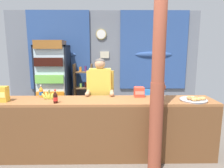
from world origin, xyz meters
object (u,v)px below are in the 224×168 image
Objects in this scene: timber_post at (157,86)px; pastry_tray at (194,99)px; snack_box_choco_powder at (1,94)px; snack_box_crackers at (139,92)px; bottle_shelf_rack at (84,89)px; shopkeeper at (100,91)px; soda_bottle_cola at (55,97)px; banana_bunch at (49,96)px; plastic_lawn_chair at (154,104)px; soda_bottle_water at (162,92)px; drink_fridge at (53,77)px; soda_bottle_orange_soda at (41,92)px; stall_counter at (105,124)px.

timber_post is 6.34× the size of pastry_tray.
snack_box_choco_powder is 2.19m from snack_box_crackers.
shopkeeper reaches higher than bottle_shelf_rack.
soda_bottle_cola is 1.37m from snack_box_crackers.
pastry_tray is at bearing -2.99° from banana_bunch.
plastic_lawn_chair is 3.13m from snack_box_choco_powder.
banana_bunch is (-1.79, 0.08, -0.08)m from soda_bottle_water.
plastic_lawn_chair is 2.48m from soda_bottle_cola.
soda_bottle_cola is (-0.14, -2.19, 0.33)m from bottle_shelf_rack.
drink_fridge is 4.70× the size of pastry_tray.
soda_bottle_water is 1.39× the size of snack_box_choco_powder.
shopkeeper is at bearing 16.86° from soda_bottle_orange_soda.
timber_post reaches higher than stall_counter.
snack_box_choco_powder is (-1.50, -0.58, 0.08)m from shopkeeper.
timber_post is 12.74× the size of soda_bottle_cola.
snack_box_crackers is (-0.32, 0.24, -0.06)m from soda_bottle_water.
shopkeeper is (0.51, -1.51, 0.29)m from bottle_shelf_rack.
plastic_lawn_chair is 1.54m from pastry_tray.
soda_bottle_cola is at bearing -93.62° from bottle_shelf_rack.
pastry_tray is (2.74, -1.92, -0.09)m from drink_fridge.
shopkeeper is at bearing 156.80° from snack_box_crackers.
drink_fridge is 1.95m from snack_box_choco_powder.
soda_bottle_water is (1.50, -2.04, 0.38)m from bottle_shelf_rack.
stall_counter is at bearing 154.50° from timber_post.
soda_bottle_cola is (0.59, -2.03, -0.03)m from drink_fridge.
shopkeeper is at bearing 159.09° from pastry_tray.
bottle_shelf_rack is 2.34m from snack_box_choco_powder.
soda_bottle_orange_soda is 0.24m from banana_bunch.
soda_bottle_water is 0.41m from snack_box_crackers.
drink_fridge is 9.46× the size of soda_bottle_cola.
stall_counter is 1.45m from pastry_tray.
pastry_tray is at bearing 1.21° from stall_counter.
snack_box_choco_powder is at bearing 179.09° from stall_counter.
soda_bottle_cola is 2.15m from pastry_tray.
soda_bottle_cola is (-1.47, 0.27, -0.22)m from timber_post.
snack_box_choco_powder is at bearing 173.53° from soda_bottle_cola.
pastry_tray is (0.51, -0.04, -0.12)m from soda_bottle_water.
drink_fridge is at bearing 124.49° from stall_counter.
soda_bottle_orange_soda is 0.59m from snack_box_choco_powder.
snack_box_crackers is at bearing 161.01° from pastry_tray.
plastic_lawn_chair is (1.12, 1.47, -0.10)m from stall_counter.
timber_post is at bearing -48.97° from shopkeeper.
bottle_shelf_rack is at bearing 75.20° from soda_bottle_orange_soda.
banana_bunch reaches higher than pastry_tray.
banana_bunch is at bearing 170.61° from stall_counter.
soda_bottle_water is at bearing 1.07° from snack_box_choco_powder.
snack_box_crackers is at bearing 142.94° from soda_bottle_water.
snack_box_crackers is at bearing -40.60° from drink_fridge.
timber_post is 2.85m from bottle_shelf_rack.
timber_post reaches higher than soda_bottle_water.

